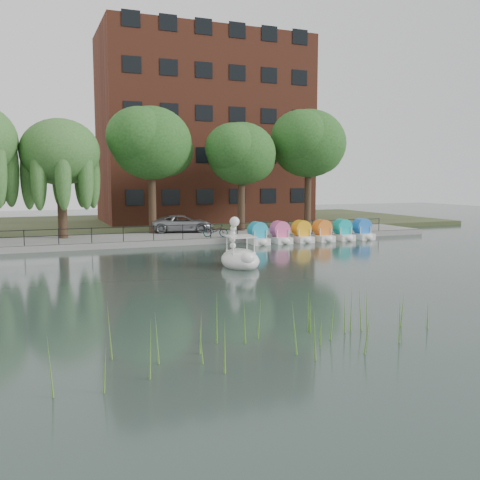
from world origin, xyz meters
TOP-DOWN VIEW (x-y plane):
  - ground_plane at (0.00, 0.00)m, footprint 120.00×120.00m
  - promenade at (0.00, 16.00)m, footprint 40.00×6.00m
  - kerb at (0.00, 13.05)m, footprint 40.00×0.25m
  - land_strip at (0.00, 30.00)m, footprint 60.00×22.00m
  - railing at (0.00, 13.25)m, footprint 32.00×0.05m
  - apartment_building at (7.00, 29.97)m, footprint 20.00×10.07m
  - willow_mid at (-7.50, 17.00)m, footprint 5.32×5.32m
  - broadleaf_center at (-1.00, 18.00)m, footprint 6.00×6.00m
  - broadleaf_right at (6.00, 17.50)m, footprint 5.40×5.40m
  - broadleaf_far at (12.50, 18.50)m, footprint 6.30×6.30m
  - minivan at (1.30, 17.91)m, footprint 3.59×5.84m
  - bicycle at (2.52, 13.72)m, footprint 0.99×1.81m
  - swan_boat at (0.28, 3.49)m, footprint 2.09×3.11m
  - pedal_boat_row at (9.20, 11.82)m, footprint 9.65×1.70m
  - reed_bank at (2.00, -9.50)m, footprint 24.00×2.40m

SIDE VIEW (x-z plane):
  - ground_plane at x=0.00m, z-range 0.00..0.00m
  - land_strip at x=0.00m, z-range 0.00..0.36m
  - promenade at x=0.00m, z-range 0.00..0.40m
  - kerb at x=0.00m, z-range 0.00..0.40m
  - swan_boat at x=0.28m, z-range -0.70..1.79m
  - reed_bank at x=2.00m, z-range 0.00..1.20m
  - pedal_boat_row at x=9.20m, z-range -0.09..1.31m
  - bicycle at x=2.52m, z-range 0.40..1.40m
  - railing at x=0.00m, z-range 0.65..1.65m
  - minivan at x=1.30m, z-range 0.40..1.91m
  - willow_mid at x=-7.50m, z-range 2.17..10.32m
  - broadleaf_right at x=6.00m, z-range 2.22..10.55m
  - broadleaf_center at x=-1.00m, z-range 2.44..11.69m
  - broadleaf_far at x=12.50m, z-range 2.54..12.25m
  - apartment_building at x=7.00m, z-range 0.36..18.36m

